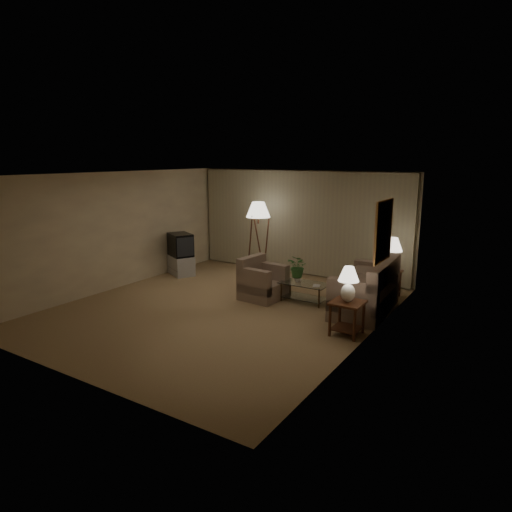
{
  "coord_description": "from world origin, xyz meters",
  "views": [
    {
      "loc": [
        5.31,
        -7.11,
        3.04
      ],
      "look_at": [
        0.44,
        0.6,
        1.04
      ],
      "focal_mm": 32.0,
      "sensor_mm": 36.0,
      "label": 1
    }
  ],
  "objects_px": {
    "sofa": "(365,291)",
    "table_lamp_far": "(392,251)",
    "floor_lamp": "(258,237)",
    "armchair": "(263,283)",
    "ottoman": "(256,277)",
    "table_lamp_near": "(348,281)",
    "tv_cabinet": "(181,265)",
    "coffee_table": "(304,289)",
    "crt_tv": "(180,245)",
    "side_table_near": "(347,312)",
    "vase": "(298,278)",
    "side_table_far": "(391,280)"
  },
  "relations": [
    {
      "from": "sofa",
      "to": "table_lamp_far",
      "type": "height_order",
      "value": "table_lamp_far"
    },
    {
      "from": "table_lamp_far",
      "to": "floor_lamp",
      "type": "distance_m",
      "value": 3.46
    },
    {
      "from": "armchair",
      "to": "ottoman",
      "type": "bearing_deg",
      "value": 45.59
    },
    {
      "from": "table_lamp_near",
      "to": "tv_cabinet",
      "type": "distance_m",
      "value": 5.49
    },
    {
      "from": "coffee_table",
      "to": "crt_tv",
      "type": "relative_size",
      "value": 1.23
    },
    {
      "from": "side_table_near",
      "to": "table_lamp_far",
      "type": "relative_size",
      "value": 0.83
    },
    {
      "from": "coffee_table",
      "to": "crt_tv",
      "type": "xyz_separation_m",
      "value": [
        -3.76,
        0.37,
        0.52
      ]
    },
    {
      "from": "vase",
      "to": "ottoman",
      "type": "bearing_deg",
      "value": 159.63
    },
    {
      "from": "armchair",
      "to": "table_lamp_near",
      "type": "xyz_separation_m",
      "value": [
        2.29,
        -0.98,
        0.61
      ]
    },
    {
      "from": "floor_lamp",
      "to": "vase",
      "type": "bearing_deg",
      "value": -36.64
    },
    {
      "from": "side_table_far",
      "to": "coffee_table",
      "type": "height_order",
      "value": "side_table_far"
    },
    {
      "from": "side_table_far",
      "to": "table_lamp_near",
      "type": "height_order",
      "value": "table_lamp_near"
    },
    {
      "from": "table_lamp_far",
      "to": "vase",
      "type": "relative_size",
      "value": 4.64
    },
    {
      "from": "ottoman",
      "to": "side_table_near",
      "type": "bearing_deg",
      "value": -30.66
    },
    {
      "from": "sofa",
      "to": "side_table_near",
      "type": "xyz_separation_m",
      "value": [
        0.15,
        -1.35,
        -0.01
      ]
    },
    {
      "from": "floor_lamp",
      "to": "side_table_far",
      "type": "bearing_deg",
      "value": -0.66
    },
    {
      "from": "sofa",
      "to": "coffee_table",
      "type": "height_order",
      "value": "sofa"
    },
    {
      "from": "table_lamp_far",
      "to": "floor_lamp",
      "type": "bearing_deg",
      "value": 179.34
    },
    {
      "from": "sofa",
      "to": "side_table_far",
      "type": "xyz_separation_m",
      "value": [
        0.15,
        1.25,
        -0.03
      ]
    },
    {
      "from": "tv_cabinet",
      "to": "sofa",
      "type": "bearing_deg",
      "value": 24.8
    },
    {
      "from": "tv_cabinet",
      "to": "ottoman",
      "type": "relative_size",
      "value": 1.46
    },
    {
      "from": "crt_tv",
      "to": "floor_lamp",
      "type": "height_order",
      "value": "floor_lamp"
    },
    {
      "from": "coffee_table",
      "to": "tv_cabinet",
      "type": "relative_size",
      "value": 1.11
    },
    {
      "from": "coffee_table",
      "to": "tv_cabinet",
      "type": "height_order",
      "value": "tv_cabinet"
    },
    {
      "from": "side_table_far",
      "to": "table_lamp_near",
      "type": "relative_size",
      "value": 0.97
    },
    {
      "from": "armchair",
      "to": "side_table_far",
      "type": "xyz_separation_m",
      "value": [
        2.29,
        1.62,
        0.03
      ]
    },
    {
      "from": "table_lamp_far",
      "to": "sofa",
      "type": "bearing_deg",
      "value": -96.84
    },
    {
      "from": "floor_lamp",
      "to": "ottoman",
      "type": "height_order",
      "value": "floor_lamp"
    },
    {
      "from": "crt_tv",
      "to": "ottoman",
      "type": "distance_m",
      "value": 2.3
    },
    {
      "from": "table_lamp_far",
      "to": "ottoman",
      "type": "height_order",
      "value": "table_lamp_far"
    },
    {
      "from": "table_lamp_far",
      "to": "floor_lamp",
      "type": "relative_size",
      "value": 0.38
    },
    {
      "from": "ottoman",
      "to": "table_lamp_near",
      "type": "bearing_deg",
      "value": -30.66
    },
    {
      "from": "coffee_table",
      "to": "crt_tv",
      "type": "distance_m",
      "value": 3.81
    },
    {
      "from": "sofa",
      "to": "tv_cabinet",
      "type": "bearing_deg",
      "value": -96.3
    },
    {
      "from": "side_table_near",
      "to": "sofa",
      "type": "bearing_deg",
      "value": 96.34
    },
    {
      "from": "tv_cabinet",
      "to": "table_lamp_near",
      "type": "bearing_deg",
      "value": 10.55
    },
    {
      "from": "side_table_near",
      "to": "floor_lamp",
      "type": "distance_m",
      "value": 4.39
    },
    {
      "from": "sofa",
      "to": "table_lamp_far",
      "type": "distance_m",
      "value": 1.4
    },
    {
      "from": "armchair",
      "to": "sofa",
      "type": "bearing_deg",
      "value": -75.45
    },
    {
      "from": "crt_tv",
      "to": "vase",
      "type": "distance_m",
      "value": 3.64
    },
    {
      "from": "vase",
      "to": "side_table_near",
      "type": "bearing_deg",
      "value": -38.18
    },
    {
      "from": "sofa",
      "to": "table_lamp_near",
      "type": "relative_size",
      "value": 3.21
    },
    {
      "from": "armchair",
      "to": "side_table_far",
      "type": "distance_m",
      "value": 2.81
    },
    {
      "from": "floor_lamp",
      "to": "armchair",
      "type": "bearing_deg",
      "value": -55.0
    },
    {
      "from": "table_lamp_far",
      "to": "floor_lamp",
      "type": "height_order",
      "value": "floor_lamp"
    },
    {
      "from": "armchair",
      "to": "table_lamp_near",
      "type": "bearing_deg",
      "value": -108.41
    },
    {
      "from": "sofa",
      "to": "floor_lamp",
      "type": "bearing_deg",
      "value": -114.59
    },
    {
      "from": "side_table_far",
      "to": "vase",
      "type": "distance_m",
      "value": 2.09
    },
    {
      "from": "ottoman",
      "to": "crt_tv",
      "type": "bearing_deg",
      "value": -176.14
    },
    {
      "from": "vase",
      "to": "table_lamp_near",
      "type": "bearing_deg",
      "value": -38.18
    }
  ]
}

